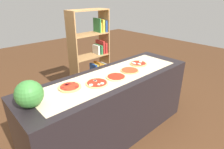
% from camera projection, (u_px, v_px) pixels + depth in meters
% --- Properties ---
extents(ground_plane, '(12.00, 12.00, 0.00)m').
position_uv_depth(ground_plane, '(112.00, 133.00, 2.69)').
color(ground_plane, '#4C2D19').
extents(counter, '(2.33, 0.73, 0.90)m').
position_uv_depth(counter, '(112.00, 106.00, 2.51)').
color(counter, black).
rests_on(counter, ground_plane).
extents(parchment_paper, '(1.97, 0.54, 0.00)m').
position_uv_depth(parchment_paper, '(112.00, 76.00, 2.33)').
color(parchment_paper, beige).
rests_on(parchment_paper, counter).
extents(pizza_pepperoni_0, '(0.25, 0.25, 0.02)m').
position_uv_depth(pizza_pepperoni_0, '(70.00, 87.00, 2.04)').
color(pizza_pepperoni_0, tan).
rests_on(pizza_pepperoni_0, parchment_paper).
extents(pizza_mozzarella_1, '(0.25, 0.25, 0.02)m').
position_uv_depth(pizza_mozzarella_1, '(97.00, 83.00, 2.12)').
color(pizza_mozzarella_1, '#DBB26B').
rests_on(pizza_mozzarella_1, parchment_paper).
extents(pizza_plain_2, '(0.24, 0.24, 0.02)m').
position_uv_depth(pizza_plain_2, '(116.00, 77.00, 2.28)').
color(pizza_plain_2, '#E5C17F').
rests_on(pizza_plain_2, parchment_paper).
extents(pizza_plain_3, '(0.24, 0.24, 0.02)m').
position_uv_depth(pizza_plain_3, '(130.00, 70.00, 2.47)').
color(pizza_plain_3, tan).
rests_on(pizza_plain_3, parchment_paper).
extents(pizza_mozzarella_4, '(0.24, 0.24, 0.03)m').
position_uv_depth(pizza_mozzarella_4, '(138.00, 64.00, 2.70)').
color(pizza_mozzarella_4, tan).
rests_on(pizza_mozzarella_4, parchment_paper).
extents(watermelon, '(0.25, 0.25, 0.25)m').
position_uv_depth(watermelon, '(29.00, 94.00, 1.67)').
color(watermelon, '#387A33').
rests_on(watermelon, counter).
extents(bookshelf, '(0.71, 0.30, 1.61)m').
position_uv_depth(bookshelf, '(94.00, 59.00, 3.47)').
color(bookshelf, '#A87A47').
rests_on(bookshelf, ground_plane).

